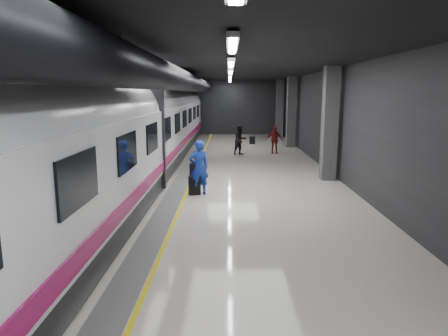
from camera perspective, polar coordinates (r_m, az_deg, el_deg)
ground at (r=14.41m, az=-1.46°, el=-3.27°), size 40.00×40.00×0.00m
platform_hall at (r=14.95m, az=-2.50°, el=10.92°), size 10.02×40.02×4.51m
train at (r=14.54m, az=-14.43°, el=4.81°), size 3.05×38.00×4.05m
traveler_main at (r=13.71m, az=-3.62°, el=0.05°), size 0.81×0.68×1.90m
suitcase_main at (r=13.83m, az=-4.24°, el=-2.51°), size 0.45×0.34×0.65m
shoulder_bag at (r=13.74m, az=-4.25°, el=-0.27°), size 0.34×0.20×0.45m
traveler_far_a at (r=22.68m, az=2.34°, el=4.02°), size 1.04×0.99×1.69m
traveler_far_b at (r=23.43m, az=7.20°, el=4.02°), size 0.93×0.40×1.58m
suitcase_far at (r=27.58m, az=4.07°, el=3.97°), size 0.41×0.33×0.52m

